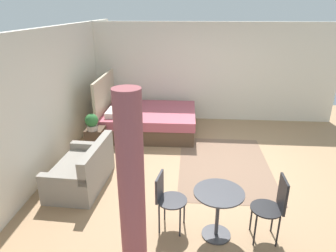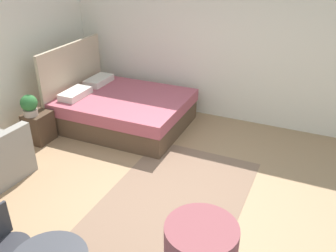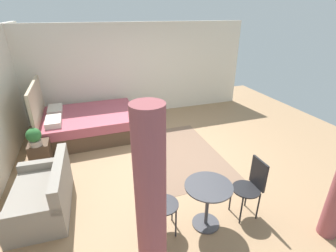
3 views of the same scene
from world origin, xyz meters
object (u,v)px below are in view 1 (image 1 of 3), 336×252
at_px(cafe_chair_near_window, 274,203).
at_px(balcony_table, 218,205).
at_px(bed, 147,120).
at_px(couch, 83,171).
at_px(cafe_chair_near_couch, 166,196).
at_px(nightstand, 96,139).
at_px(potted_plant, 92,122).

bearing_deg(cafe_chair_near_window, balcony_table, 89.27).
relative_size(bed, couch, 1.63).
height_order(bed, cafe_chair_near_window, bed).
height_order(couch, balcony_table, couch).
height_order(couch, cafe_chair_near_couch, cafe_chair_near_couch).
xyz_separation_m(bed, cafe_chair_near_couch, (-3.41, -0.77, 0.19)).
bearing_deg(balcony_table, cafe_chair_near_couch, 80.42).
bearing_deg(nightstand, potted_plant, 169.72).
relative_size(nightstand, cafe_chair_near_window, 0.55).
bearing_deg(bed, potted_plant, 141.31).
bearing_deg(couch, balcony_table, -116.00).
distance_m(couch, cafe_chair_near_couch, 1.82).
xyz_separation_m(bed, balcony_table, (-3.53, -1.46, 0.16)).
distance_m(bed, cafe_chair_near_window, 4.15).
bearing_deg(bed, couch, 162.81).
relative_size(potted_plant, cafe_chair_near_couch, 0.43).
xyz_separation_m(potted_plant, cafe_chair_near_couch, (-2.22, -1.73, -0.19)).
bearing_deg(cafe_chair_near_couch, couch, 57.75).
xyz_separation_m(couch, cafe_chair_near_window, (-1.09, -2.92, 0.29)).
bearing_deg(cafe_chair_near_couch, potted_plant, 38.01).
xyz_separation_m(nightstand, balcony_table, (-2.43, -2.40, 0.23)).
bearing_deg(nightstand, couch, -172.22).
distance_m(bed, couch, 2.57).
height_order(nightstand, potted_plant, potted_plant).
height_order(couch, nightstand, couch).
relative_size(potted_plant, cafe_chair_near_window, 0.38).
relative_size(couch, potted_plant, 3.87).
bearing_deg(cafe_chair_near_couch, bed, 12.72).
relative_size(nightstand, balcony_table, 0.74).
distance_m(potted_plant, cafe_chair_near_window, 3.90).
height_order(bed, cafe_chair_near_couch, bed).
height_order(bed, couch, bed).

